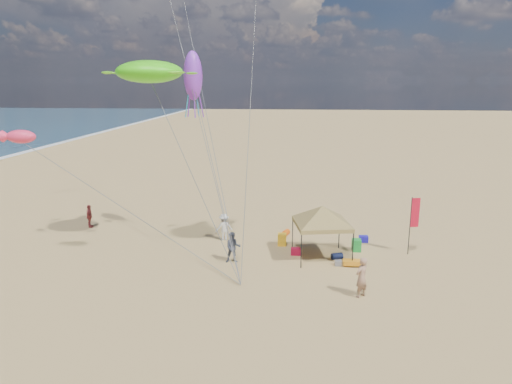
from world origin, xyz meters
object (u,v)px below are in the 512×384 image
at_px(beach_cart, 352,262).
at_px(person_near_c, 224,227).
at_px(chair_green, 356,245).
at_px(cooler_blue, 363,239).
at_px(chair_yellow, 282,240).
at_px(person_near_b, 233,247).
at_px(person_far_a, 89,216).
at_px(canopy_tent, 322,208).
at_px(cooler_red, 296,251).
at_px(person_near_a, 361,277).
at_px(feather_flag, 414,216).

xyz_separation_m(beach_cart, person_near_c, (-7.33, 3.47, 0.63)).
bearing_deg(beach_cart, chair_green, 77.64).
relative_size(cooler_blue, chair_green, 0.77).
relative_size(chair_yellow, person_near_b, 0.42).
relative_size(person_near_b, person_far_a, 1.10).
distance_m(canopy_tent, person_far_a, 15.73).
height_order(cooler_red, chair_yellow, chair_yellow).
height_order(canopy_tent, person_near_b, canopy_tent).
xyz_separation_m(canopy_tent, person_near_a, (1.58, -4.70, -1.89)).
bearing_deg(person_near_a, person_near_c, -88.32).
xyz_separation_m(chair_yellow, person_near_b, (-2.50, -2.93, 0.49)).
bearing_deg(chair_green, feather_flag, -4.21).
xyz_separation_m(chair_green, person_far_a, (-17.11, 2.90, 0.42)).
relative_size(cooler_red, person_near_b, 0.32).
bearing_deg(beach_cart, person_near_b, -179.52).
relative_size(person_near_a, person_far_a, 1.23).
bearing_deg(person_near_b, chair_yellow, 36.57).
bearing_deg(canopy_tent, chair_yellow, 141.00).
bearing_deg(cooler_blue, chair_green, -110.79).
xyz_separation_m(chair_green, person_near_b, (-6.77, -2.34, 0.49)).
relative_size(cooler_red, person_near_a, 0.29).
height_order(cooler_red, person_far_a, person_far_a).
bearing_deg(person_near_a, canopy_tent, -115.81).
distance_m(canopy_tent, feather_flag, 5.19).
bearing_deg(chair_yellow, cooler_red, -61.23).
relative_size(cooler_blue, chair_yellow, 0.77).
distance_m(beach_cart, person_near_b, 6.30).
bearing_deg(beach_cart, cooler_blue, 74.07).
bearing_deg(cooler_blue, beach_cart, -105.93).
distance_m(feather_flag, person_near_b, 10.08).
bearing_deg(cooler_red, chair_green, 14.76).
relative_size(chair_green, person_far_a, 0.46).
bearing_deg(person_near_a, feather_flag, -165.87).
bearing_deg(canopy_tent, person_near_b, -166.33).
bearing_deg(feather_flag, cooler_blue, 142.57).
xyz_separation_m(cooler_blue, person_near_c, (-8.44, -0.42, 0.64)).
bearing_deg(chair_yellow, cooler_blue, 11.77).
distance_m(cooler_red, person_near_c, 4.90).
distance_m(cooler_blue, chair_yellow, 4.98).
relative_size(chair_green, chair_yellow, 1.00).
bearing_deg(canopy_tent, feather_flag, 10.92).
relative_size(feather_flag, person_near_c, 2.00).
xyz_separation_m(cooler_red, chair_green, (3.44, 0.91, 0.16)).
xyz_separation_m(cooler_blue, person_near_a, (-1.09, -7.50, 0.75)).
bearing_deg(person_near_c, cooler_blue, 158.66).
distance_m(cooler_red, person_far_a, 14.19).
relative_size(feather_flag, person_far_a, 2.16).
relative_size(cooler_blue, person_near_a, 0.29).
xyz_separation_m(feather_flag, beach_cart, (-3.50, -2.07, -2.00)).
bearing_deg(cooler_blue, cooler_red, -148.20).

